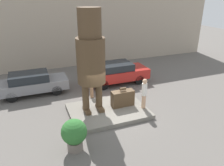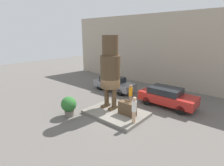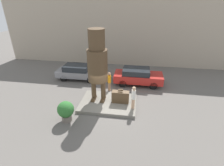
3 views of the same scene
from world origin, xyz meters
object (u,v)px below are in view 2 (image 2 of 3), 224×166
Objects in this scene: planter_pot at (69,105)px; parked_car_grey at (114,83)px; statue_figure at (110,67)px; parked_car_red at (167,96)px; worker_hivis at (131,94)px; giant_suitcase at (127,108)px; tourist at (134,109)px.

parked_car_grey is at bearing 101.60° from planter_pot.
parked_car_red is at bearing 50.78° from statue_figure.
worker_hivis is (2.09, 4.55, 0.13)m from planter_pot.
parked_car_red is (5.81, -0.26, 0.05)m from parked_car_grey.
giant_suitcase is at bearing -5.86° from statue_figure.
statue_figure is 1.21× the size of parked_car_red.
statue_figure reaches higher than parked_car_grey.
statue_figure is at bearing 174.14° from giant_suitcase.
tourist is at bearing -51.85° from worker_hivis.
parked_car_grey is at bearing 139.03° from giant_suitcase.
planter_pot is at bearing -78.40° from parked_car_grey.
tourist is 3.52m from worker_hivis.
giant_suitcase is at bearing -107.82° from parked_car_red.
worker_hivis is at bearing 65.27° from planter_pot.
parked_car_red is at bearing 34.45° from worker_hivis.
tourist is 4.64m from planter_pot.
giant_suitcase is 0.30× the size of parked_car_grey.
parked_car_grey is at bearing 127.16° from statue_figure.
planter_pot is at bearing -114.73° from worker_hivis.
statue_figure is 5.45m from parked_car_grey.
tourist is 1.20× the size of planter_pot.
planter_pot is at bearing -157.27° from tourist.
tourist reaches higher than parked_car_grey.
giant_suitcase is 4.10m from planter_pot.
planter_pot is (-4.26, -1.79, -0.37)m from tourist.
statue_figure is 3.17m from giant_suitcase.
tourist reaches higher than worker_hivis.
parked_car_red is 7.64m from planter_pot.
tourist is (2.68, -0.84, -2.18)m from statue_figure.
tourist is at bearing -39.85° from parked_car_grey.
planter_pot is at bearing -143.32° from giant_suitcase.
statue_figure reaches higher than giant_suitcase.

